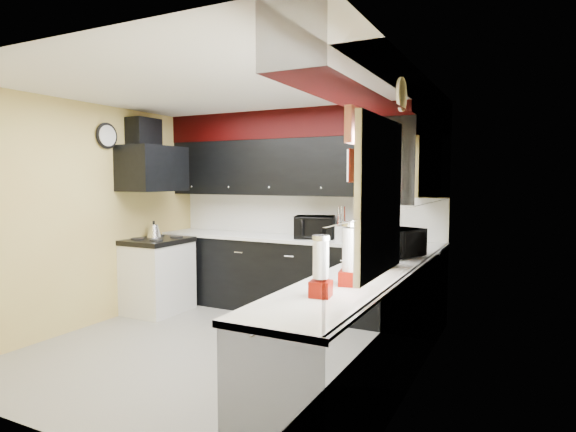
% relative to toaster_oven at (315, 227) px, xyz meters
% --- Properties ---
extents(ground, '(3.60, 3.60, 0.00)m').
position_rel_toaster_oven_xyz_m(ground, '(-0.29, -1.51, -1.08)').
color(ground, gray).
rests_on(ground, ground).
extents(wall_back, '(3.60, 0.06, 2.50)m').
position_rel_toaster_oven_xyz_m(wall_back, '(-0.29, 0.29, 0.17)').
color(wall_back, '#E0C666').
rests_on(wall_back, ground).
extents(wall_right, '(0.06, 3.60, 2.50)m').
position_rel_toaster_oven_xyz_m(wall_right, '(1.51, -1.51, 0.17)').
color(wall_right, '#E0C666').
rests_on(wall_right, ground).
extents(wall_left, '(0.06, 3.60, 2.50)m').
position_rel_toaster_oven_xyz_m(wall_left, '(-2.09, -1.51, 0.17)').
color(wall_left, '#E0C666').
rests_on(wall_left, ground).
extents(ceiling, '(3.60, 3.60, 0.06)m').
position_rel_toaster_oven_xyz_m(ceiling, '(-0.29, -1.51, 1.42)').
color(ceiling, white).
rests_on(ceiling, wall_back).
extents(cab_back, '(3.60, 0.60, 0.90)m').
position_rel_toaster_oven_xyz_m(cab_back, '(-0.29, -0.01, -0.63)').
color(cab_back, black).
rests_on(cab_back, ground).
extents(cab_right, '(0.60, 3.00, 0.90)m').
position_rel_toaster_oven_xyz_m(cab_right, '(1.21, -1.81, -0.63)').
color(cab_right, black).
rests_on(cab_right, ground).
extents(counter_back, '(3.62, 0.64, 0.04)m').
position_rel_toaster_oven_xyz_m(counter_back, '(-0.29, -0.01, -0.16)').
color(counter_back, white).
rests_on(counter_back, cab_back).
extents(counter_right, '(0.64, 3.02, 0.04)m').
position_rel_toaster_oven_xyz_m(counter_right, '(1.21, -1.81, -0.16)').
color(counter_right, white).
rests_on(counter_right, cab_right).
extents(splash_back, '(3.60, 0.02, 0.50)m').
position_rel_toaster_oven_xyz_m(splash_back, '(-0.29, 0.28, 0.11)').
color(splash_back, white).
rests_on(splash_back, counter_back).
extents(splash_right, '(0.02, 3.60, 0.50)m').
position_rel_toaster_oven_xyz_m(splash_right, '(1.50, -1.51, 0.11)').
color(splash_right, white).
rests_on(splash_right, counter_right).
extents(upper_back, '(2.60, 0.35, 0.70)m').
position_rel_toaster_oven_xyz_m(upper_back, '(-0.79, 0.12, 0.72)').
color(upper_back, black).
rests_on(upper_back, wall_back).
extents(upper_right, '(0.35, 1.80, 0.70)m').
position_rel_toaster_oven_xyz_m(upper_right, '(1.33, -0.61, 0.72)').
color(upper_right, black).
rests_on(upper_right, wall_right).
extents(soffit_back, '(3.60, 0.36, 0.35)m').
position_rel_toaster_oven_xyz_m(soffit_back, '(-0.29, 0.11, 1.25)').
color(soffit_back, black).
rests_on(soffit_back, wall_back).
extents(soffit_right, '(0.36, 3.24, 0.35)m').
position_rel_toaster_oven_xyz_m(soffit_right, '(1.33, -1.69, 1.25)').
color(soffit_right, black).
rests_on(soffit_right, wall_right).
extents(stove, '(0.60, 0.75, 0.86)m').
position_rel_toaster_oven_xyz_m(stove, '(-1.79, -0.76, -0.65)').
color(stove, white).
rests_on(stove, ground).
extents(cooktop, '(0.62, 0.77, 0.06)m').
position_rel_toaster_oven_xyz_m(cooktop, '(-1.79, -0.76, -0.19)').
color(cooktop, black).
rests_on(cooktop, stove).
extents(hood, '(0.50, 0.78, 0.55)m').
position_rel_toaster_oven_xyz_m(hood, '(-1.84, -0.76, 0.70)').
color(hood, black).
rests_on(hood, wall_left).
extents(hood_duct, '(0.24, 0.40, 0.40)m').
position_rel_toaster_oven_xyz_m(hood_duct, '(-1.97, -0.76, 1.12)').
color(hood_duct, black).
rests_on(hood_duct, wall_left).
extents(window, '(0.03, 0.86, 0.96)m').
position_rel_toaster_oven_xyz_m(window, '(1.49, -2.41, 0.47)').
color(window, white).
rests_on(window, wall_right).
extents(valance, '(0.04, 0.88, 0.20)m').
position_rel_toaster_oven_xyz_m(valance, '(1.44, -2.41, 0.87)').
color(valance, red).
rests_on(valance, wall_right).
extents(pan_top, '(0.03, 0.22, 0.40)m').
position_rel_toaster_oven_xyz_m(pan_top, '(0.53, 0.04, 0.92)').
color(pan_top, black).
rests_on(pan_top, upper_back).
extents(pan_mid, '(0.03, 0.28, 0.46)m').
position_rel_toaster_oven_xyz_m(pan_mid, '(0.53, -0.09, 0.67)').
color(pan_mid, black).
rests_on(pan_mid, upper_back).
extents(pan_low, '(0.03, 0.24, 0.42)m').
position_rel_toaster_oven_xyz_m(pan_low, '(0.53, 0.17, 0.64)').
color(pan_low, black).
rests_on(pan_low, upper_back).
extents(cut_board, '(0.03, 0.26, 0.35)m').
position_rel_toaster_oven_xyz_m(cut_board, '(0.54, -0.21, 0.72)').
color(cut_board, white).
rests_on(cut_board, upper_back).
extents(baskets, '(0.27, 0.27, 0.50)m').
position_rel_toaster_oven_xyz_m(baskets, '(1.23, -1.46, 0.10)').
color(baskets, brown).
rests_on(baskets, upper_right).
extents(clock, '(0.03, 0.30, 0.30)m').
position_rel_toaster_oven_xyz_m(clock, '(-2.06, -1.26, 1.07)').
color(clock, black).
rests_on(clock, wall_left).
extents(deco_plate, '(0.03, 0.24, 0.24)m').
position_rel_toaster_oven_xyz_m(deco_plate, '(1.48, -1.86, 1.17)').
color(deco_plate, white).
rests_on(deco_plate, wall_right).
extents(toaster_oven, '(0.56, 0.50, 0.27)m').
position_rel_toaster_oven_xyz_m(toaster_oven, '(0.00, 0.00, 0.00)').
color(toaster_oven, black).
rests_on(toaster_oven, counter_back).
extents(microwave, '(0.47, 0.55, 0.26)m').
position_rel_toaster_oven_xyz_m(microwave, '(1.23, -0.89, -0.01)').
color(microwave, black).
rests_on(microwave, counter_right).
extents(utensil_crock, '(0.17, 0.17, 0.17)m').
position_rel_toaster_oven_xyz_m(utensil_crock, '(0.37, -0.06, -0.05)').
color(utensil_crock, silver).
rests_on(utensil_crock, counter_back).
extents(knife_block, '(0.09, 0.13, 0.19)m').
position_rel_toaster_oven_xyz_m(knife_block, '(0.60, -0.04, -0.04)').
color(knife_block, black).
rests_on(knife_block, counter_back).
extents(kettle, '(0.19, 0.19, 0.16)m').
position_rel_toaster_oven_xyz_m(kettle, '(-1.94, -0.66, -0.08)').
color(kettle, silver).
rests_on(kettle, cooktop).
extents(dispenser_a, '(0.18, 0.18, 0.41)m').
position_rel_toaster_oven_xyz_m(dispenser_a, '(1.25, -2.24, 0.07)').
color(dispenser_a, '#5F0E00').
rests_on(dispenser_a, counter_right).
extents(dispenser_b, '(0.14, 0.14, 0.34)m').
position_rel_toaster_oven_xyz_m(dispenser_b, '(1.19, -2.62, 0.03)').
color(dispenser_b, '#5E0005').
rests_on(dispenser_b, counter_right).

